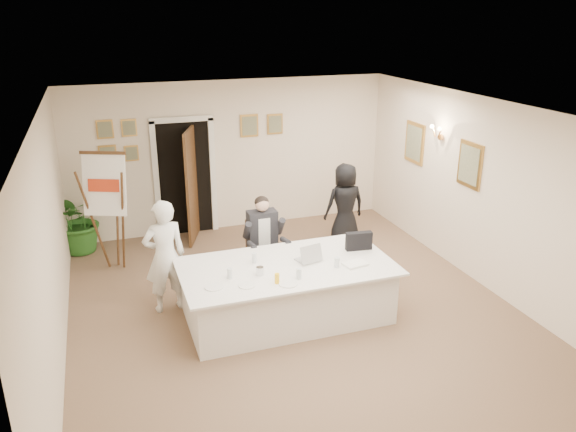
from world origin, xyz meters
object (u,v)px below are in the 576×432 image
Objects in this scene: conference_table at (287,291)px; standing_man at (165,256)px; seated_man at (263,240)px; steel_jug at (260,271)px; laptop at (308,250)px; flip_chart at (111,217)px; potted_palm at (79,219)px; oj_glass at (277,278)px; paper_stack at (355,264)px; standing_woman at (345,205)px; laptop_bag at (359,241)px.

standing_man reaches higher than conference_table.
seated_man is 12.69× the size of steel_jug.
conference_table is 8.17× the size of laptop.
seated_man is 4.02× the size of laptop.
seated_man reaches higher than laptop.
potted_palm is (-0.52, 0.97, -0.30)m from flip_chart.
conference_table is 0.62m from laptop.
oj_glass is 1.18× the size of steel_jug.
seated_man is 2.47m from flip_chart.
potted_palm reaches higher than laptop.
flip_chart is at bearing -61.55° from potted_palm.
standing_man is 2.58m from paper_stack.
potted_palm is (-4.46, 1.20, -0.15)m from standing_woman.
standing_man is at bearing 135.47° from oj_glass.
standing_man reaches higher than seated_man.
standing_man is 2.82m from potted_palm.
flip_chart is 14.80× the size of oj_glass.
laptop_bag is (3.26, -2.18, 0.02)m from flip_chart.
oj_glass is (2.37, -3.77, 0.25)m from potted_palm.
conference_table is 25.76× the size of steel_jug.
steel_jug is at bearing -159.22° from conference_table.
laptop_bag reaches higher than conference_table.
laptop_bag is 0.54m from paper_stack.
flip_chart is 5.55× the size of laptop.
conference_table is 9.12× the size of paper_stack.
standing_man reaches higher than laptop_bag.
steel_jug is (-0.42, -0.16, 0.44)m from conference_table.
flip_chart is 3.36m from oj_glass.
flip_chart is 5.19× the size of laptop_bag.
conference_table is at bearing -51.32° from potted_palm.
laptop is at bearing 12.16° from conference_table.
flip_chart reaches higher than paper_stack.
conference_table is 2.03× the size of seated_man.
steel_jug is at bearing 45.51° from standing_woman.
standing_man reaches higher than laptop.
laptop reaches higher than laptop_bag.
standing_man is 4.35× the size of laptop_bag.
flip_chart is at bearing 132.20° from conference_table.
standing_woman reaches higher than oj_glass.
paper_stack is 2.39× the size of oj_glass.
standing_woman is (3.31, 1.37, -0.07)m from standing_man.
paper_stack is at bearing -113.54° from laptop_bag.
standing_woman is 4.26× the size of laptop.
oj_glass is (1.22, -1.20, 0.03)m from standing_man.
standing_woman is (3.94, -0.23, -0.15)m from flip_chart.
laptop is 0.94× the size of laptop_bag.
standing_man is at bearing -65.83° from potted_palm.
oj_glass is 0.32m from steel_jug.
laptop_bag is at bearing -5.53° from laptop.
laptop is (1.83, -0.68, 0.11)m from standing_man.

